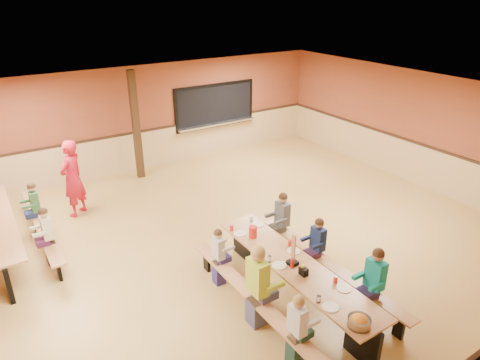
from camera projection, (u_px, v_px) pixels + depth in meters
ground at (227, 245)px, 8.95m from camera, size 12.00×12.00×0.00m
room_envelope at (226, 217)px, 8.67m from camera, size 12.04×10.04×3.02m
kitchen_pass_through at (215, 108)px, 13.43m from camera, size 2.78×0.28×1.38m
structural_post at (136, 126)px, 11.61m from camera, size 0.18×0.18×3.00m
cafeteria_table_main at (294, 275)px, 7.18m from camera, size 1.91×3.70×0.74m
seated_child_white_left at (297, 331)px, 5.93m from camera, size 0.35×0.29×1.17m
seated_adult_yellow at (257, 287)px, 6.61m from camera, size 0.47×0.38×1.41m
seated_child_grey_left at (219, 257)px, 7.60m from camera, size 0.32×0.26×1.11m
seated_child_teal_right at (374, 284)px, 6.79m from camera, size 0.40×0.33×1.27m
seated_child_navy_right at (317, 248)px, 7.82m from camera, size 0.35×0.29×1.17m
seated_child_char_right at (282, 222)px, 8.61m from camera, size 0.39×0.32×1.25m
seated_child_green_sec at (36, 209)px, 9.17m from camera, size 0.36×0.29×1.19m
seated_child_tan_sec at (48, 236)px, 8.17m from camera, size 0.35×0.29×1.18m
standing_woman at (72, 178)px, 9.83m from camera, size 0.80×0.77×1.84m
punch_pitcher at (253, 232)px, 7.81m from camera, size 0.16×0.16×0.22m
chip_bowl at (359, 321)px, 5.77m from camera, size 0.32×0.32×0.15m
napkin_dispenser at (304, 271)px, 6.80m from camera, size 0.10×0.14×0.13m
condiment_mustard at (303, 270)px, 6.81m from camera, size 0.06×0.06×0.17m
condiment_ketchup at (292, 264)px, 6.96m from camera, size 0.06×0.06×0.17m
table_paddle at (293, 257)px, 7.04m from camera, size 0.16×0.16×0.56m
place_settings at (294, 261)px, 7.07m from camera, size 0.65×3.30×0.11m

